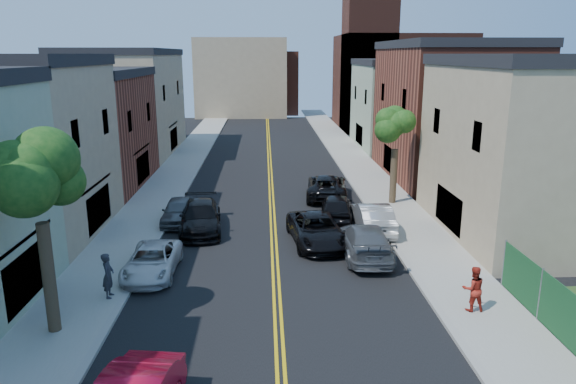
{
  "coord_description": "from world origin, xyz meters",
  "views": [
    {
      "loc": [
        -0.42,
        -3.31,
        9.58
      ],
      "look_at": [
        0.86,
        25.86,
        2.0
      ],
      "focal_mm": 33.2,
      "sensor_mm": 36.0,
      "label": 1
    }
  ],
  "objects": [
    {
      "name": "sidewalk_right",
      "position": [
        7.9,
        40.0,
        0.07
      ],
      "size": [
        3.2,
        100.0,
        0.15
      ],
      "primitive_type": "cube",
      "color": "gray",
      "rests_on": "ground"
    },
    {
      "name": "sidewalk_left",
      "position": [
        -7.9,
        40.0,
        0.07
      ],
      "size": [
        3.2,
        100.0,
        0.15
      ],
      "primitive_type": "cube",
      "color": "gray",
      "rests_on": "ground"
    },
    {
      "name": "church",
      "position": [
        16.33,
        67.07,
        7.24
      ],
      "size": [
        16.2,
        14.2,
        22.6
      ],
      "color": "#4C2319",
      "rests_on": "ground"
    },
    {
      "name": "grey_car_right",
      "position": [
        4.41,
        20.88,
        0.8
      ],
      "size": [
        2.44,
        5.61,
        1.61
      ],
      "primitive_type": "imported",
      "rotation": [
        0.0,
        0.0,
        3.11
      ],
      "color": "#4F5255",
      "rests_on": "ground"
    },
    {
      "name": "grey_car_left",
      "position": [
        -5.5,
        26.69,
        0.72
      ],
      "size": [
        1.71,
        4.25,
        1.45
      ],
      "primitive_type": "imported",
      "rotation": [
        0.0,
        0.0,
        -0.0
      ],
      "color": "#4E5155",
      "rests_on": "ground"
    },
    {
      "name": "pedestrian_right",
      "position": [
        7.36,
        14.81,
        1.03
      ],
      "size": [
        0.87,
        0.69,
        1.77
      ],
      "primitive_type": "imported",
      "rotation": [
        0.0,
        0.0,
        3.16
      ],
      "color": "#A22418",
      "rests_on": "sidewalk_right"
    },
    {
      "name": "curb_left",
      "position": [
        -6.15,
        40.0,
        0.07
      ],
      "size": [
        0.3,
        100.0,
        0.15
      ],
      "primitive_type": "cube",
      "color": "gray",
      "rests_on": "ground"
    },
    {
      "name": "silver_car_right",
      "position": [
        5.5,
        24.61,
        0.82
      ],
      "size": [
        1.77,
        5.0,
        1.64
      ],
      "primitive_type": "imported",
      "rotation": [
        0.0,
        0.0,
        3.14
      ],
      "color": "#9B9DA2",
      "rests_on": "ground"
    },
    {
      "name": "black_car_left",
      "position": [
        -4.05,
        25.16,
        0.8
      ],
      "size": [
        2.74,
        5.68,
        1.59
      ],
      "primitive_type": "imported",
      "rotation": [
        0.0,
        0.0,
        0.09
      ],
      "color": "black",
      "rests_on": "ground"
    },
    {
      "name": "bldg_right_palegrn",
      "position": [
        14.0,
        52.0,
        4.25
      ],
      "size": [
        9.0,
        12.0,
        8.5
      ],
      "primitive_type": "cube",
      "color": "gray",
      "rests_on": "ground"
    },
    {
      "name": "backdrop_left",
      "position": [
        -4.0,
        82.0,
        6.0
      ],
      "size": [
        14.0,
        8.0,
        12.0
      ],
      "primitive_type": "cube",
      "color": "#998466",
      "rests_on": "ground"
    },
    {
      "name": "tree_right_far",
      "position": [
        7.92,
        30.01,
        5.76
      ],
      "size": [
        4.4,
        4.4,
        8.03
      ],
      "color": "#37261B",
      "rests_on": "sidewalk_right"
    },
    {
      "name": "bldg_left_tan_far",
      "position": [
        -14.0,
        50.0,
        4.75
      ],
      "size": [
        9.0,
        16.0,
        9.5
      ],
      "primitive_type": "cube",
      "color": "#998466",
      "rests_on": "ground"
    },
    {
      "name": "bldg_left_tan_near",
      "position": [
        -14.0,
        25.0,
        4.5
      ],
      "size": [
        9.0,
        10.0,
        9.0
      ],
      "primitive_type": "cube",
      "color": "#998466",
      "rests_on": "ground"
    },
    {
      "name": "backdrop_center",
      "position": [
        0.0,
        86.0,
        5.0
      ],
      "size": [
        10.0,
        8.0,
        10.0
      ],
      "primitive_type": "cube",
      "color": "brown",
      "rests_on": "ground"
    },
    {
      "name": "curb_right",
      "position": [
        6.15,
        40.0,
        0.07
      ],
      "size": [
        0.3,
        100.0,
        0.15
      ],
      "primitive_type": "cube",
      "color": "gray",
      "rests_on": "ground"
    },
    {
      "name": "bldg_right_tan",
      "position": [
        14.0,
        24.0,
        4.5
      ],
      "size": [
        9.0,
        12.0,
        9.0
      ],
      "primitive_type": "cube",
      "color": "#998466",
      "rests_on": "ground"
    },
    {
      "name": "bldg_left_brick",
      "position": [
        -14.0,
        36.0,
        4.0
      ],
      "size": [
        9.0,
        12.0,
        8.0
      ],
      "primitive_type": "cube",
      "color": "brown",
      "rests_on": "ground"
    },
    {
      "name": "black_suv_lane",
      "position": [
        2.21,
        22.78,
        0.76
      ],
      "size": [
        3.11,
        5.72,
        1.52
      ],
      "primitive_type": "imported",
      "rotation": [
        0.0,
        0.0,
        0.11
      ],
      "color": "black",
      "rests_on": "ground"
    },
    {
      "name": "white_pickup",
      "position": [
        -5.5,
        19.12,
        0.64
      ],
      "size": [
        2.17,
        4.65,
        1.29
      ],
      "primitive_type": "imported",
      "rotation": [
        0.0,
        0.0,
        -0.01
      ],
      "color": "silver",
      "rests_on": "ground"
    },
    {
      "name": "dark_car_right_far",
      "position": [
        3.8,
        31.94,
        0.8
      ],
      "size": [
        3.28,
        5.99,
        1.59
      ],
      "primitive_type": "imported",
      "rotation": [
        0.0,
        0.0,
        3.03
      ],
      "color": "black",
      "rests_on": "ground"
    },
    {
      "name": "pedestrian_left",
      "position": [
        -6.7,
        16.58,
        1.07
      ],
      "size": [
        0.47,
        0.69,
        1.84
      ],
      "primitive_type": "imported",
      "rotation": [
        0.0,
        0.0,
        1.62
      ],
      "color": "#26262D",
      "rests_on": "sidewalk_left"
    },
    {
      "name": "black_car_right",
      "position": [
        3.8,
        26.92,
        0.78
      ],
      "size": [
        2.43,
        4.77,
        1.56
      ],
      "primitive_type": "imported",
      "rotation": [
        0.0,
        0.0,
        3.01
      ],
      "color": "black",
      "rests_on": "ground"
    },
    {
      "name": "bldg_right_brick",
      "position": [
        14.0,
        38.0,
        5.0
      ],
      "size": [
        9.0,
        14.0,
        10.0
      ],
      "primitive_type": "cube",
      "color": "brown",
      "rests_on": "ground"
    },
    {
      "name": "tree_left_mid",
      "position": [
        -7.88,
        14.01,
        6.58
      ],
      "size": [
        5.2,
        5.2,
        9.29
      ],
      "color": "#37261B",
      "rests_on": "sidewalk_left"
    }
  ]
}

